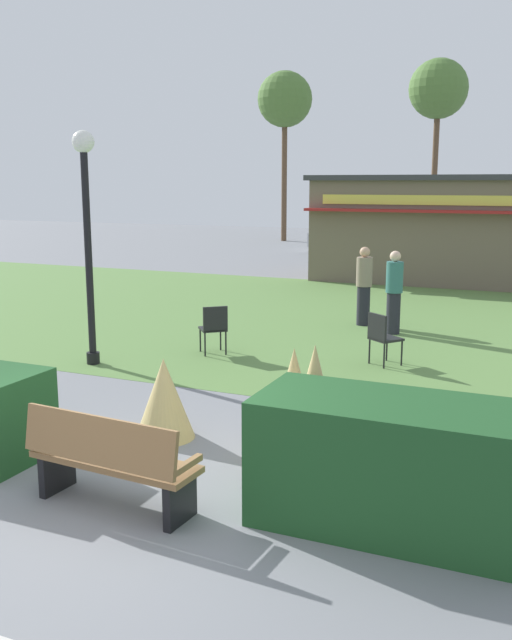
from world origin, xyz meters
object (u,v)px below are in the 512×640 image
(parked_car_west_slot, at_px, (359,238))
(tree_left_bg, at_px, (285,101))
(tree_right_bg, at_px, (438,91))
(park_bench, at_px, (110,461))
(cafe_chair_east, at_px, (214,326))
(food_kiosk, at_px, (466,229))
(person_strolling, at_px, (364,286))
(cafe_chair_west, at_px, (382,335))
(lamppost_mid, at_px, (87,219))
(person_standing, at_px, (394,292))

(parked_car_west_slot, bearing_deg, tree_left_bg, 139.12)
(parked_car_west_slot, distance_m, tree_right_bg, 8.77)
(park_bench, height_order, cafe_chair_east, park_bench)
(parked_car_west_slot, bearing_deg, food_kiosk, -54.33)
(park_bench, height_order, person_strolling, person_strolling)
(cafe_chair_west, distance_m, tree_right_bg, 25.04)
(lamppost_mid, relative_size, tree_right_bg, 0.44)
(lamppost_mid, bearing_deg, cafe_chair_east, 41.30)
(park_bench, distance_m, parked_car_west_slot, 25.24)
(lamppost_mid, xyz_separation_m, food_kiosk, (4.44, 12.93, -0.80))
(cafe_chair_west, relative_size, person_standing, 0.53)
(person_standing, bearing_deg, lamppost_mid, -46.08)
(cafe_chair_east, bearing_deg, lamppost_mid, -138.70)
(cafe_chair_west, bearing_deg, tree_right_bg, 97.73)
(cafe_chair_west, xyz_separation_m, cafe_chair_east, (-2.92, -0.44, 0.00))
(lamppost_mid, xyz_separation_m, person_standing, (4.13, 4.43, -1.58))
(cafe_chair_east, height_order, tree_left_bg, tree_left_bg)
(lamppost_mid, height_order, person_standing, lamppost_mid)
(food_kiosk, bearing_deg, lamppost_mid, -108.96)
(person_strolling, bearing_deg, lamppost_mid, -105.84)
(lamppost_mid, height_order, tree_left_bg, tree_left_bg)
(cafe_chair_east, bearing_deg, park_bench, -72.30)
(cafe_chair_west, distance_m, cafe_chair_east, 2.95)
(lamppost_mid, bearing_deg, cafe_chair_west, 22.21)
(cafe_chair_east, distance_m, parked_car_west_slot, 19.26)
(cafe_chair_east, relative_size, tree_left_bg, 0.10)
(lamppost_mid, distance_m, cafe_chair_east, 2.85)
(food_kiosk, xyz_separation_m, person_strolling, (-1.10, -7.90, -0.77))
(food_kiosk, distance_m, tree_left_bg, 17.13)
(park_bench, distance_m, cafe_chair_east, 6.05)
(tree_right_bg, bearing_deg, person_standing, -82.35)
(food_kiosk, xyz_separation_m, cafe_chair_west, (0.07, -11.09, -1.11))
(cafe_chair_east, bearing_deg, person_standing, 50.05)
(parked_car_west_slot, bearing_deg, park_bench, -79.93)
(lamppost_mid, bearing_deg, parked_car_west_slot, 92.74)
(park_bench, xyz_separation_m, lamppost_mid, (-3.43, 4.36, 1.96))
(food_kiosk, distance_m, tree_right_bg, 14.35)
(park_bench, height_order, tree_right_bg, tree_right_bg)
(park_bench, relative_size, tree_right_bg, 0.20)
(person_standing, relative_size, parked_car_west_slot, 0.39)
(food_kiosk, bearing_deg, tree_right_bg, 103.93)
(park_bench, bearing_deg, person_standing, 85.46)
(tree_right_bg, bearing_deg, park_bench, -85.89)
(tree_left_bg, bearing_deg, park_bench, -71.71)
(food_kiosk, bearing_deg, person_strolling, -97.92)
(tree_left_bg, bearing_deg, parked_car_west_slot, -40.88)
(lamppost_mid, height_order, cafe_chair_east, lamppost_mid)
(parked_car_west_slot, bearing_deg, tree_right_bg, 66.77)
(cafe_chair_west, bearing_deg, park_bench, -99.88)
(food_kiosk, relative_size, tree_right_bg, 1.05)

